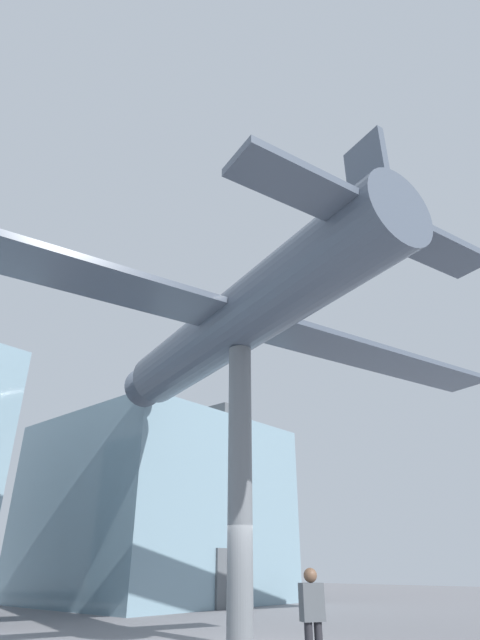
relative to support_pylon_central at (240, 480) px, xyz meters
The scene contains 4 objects.
glass_pavilion_right 14.81m from the support_pylon_central, 58.00° to the left, with size 10.60×10.32×8.90m.
support_pylon_central is the anchor object (origin of this frame).
suspended_airplane 4.54m from the support_pylon_central, 73.53° to the left, with size 21.30×14.03×3.33m.
visitor_person 4.35m from the support_pylon_central, 117.51° to the right, with size 0.46×0.40×1.59m.
Camera 1 is at (-9.86, -8.64, 1.62)m, focal length 28.00 mm.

